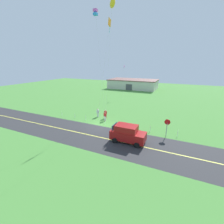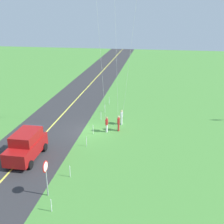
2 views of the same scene
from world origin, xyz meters
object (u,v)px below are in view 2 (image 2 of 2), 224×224
at_px(car_suv_foreground, 26,145).
at_px(person_adult_near, 107,124).
at_px(person_child_watcher, 122,117).
at_px(stop_sign, 46,172).
at_px(person_adult_companion, 119,123).

bearing_deg(car_suv_foreground, person_adult_near, 137.61).
bearing_deg(person_child_watcher, car_suv_foreground, -21.46).
distance_m(person_adult_near, person_child_watcher, 2.44).
height_order(car_suv_foreground, stop_sign, stop_sign).
relative_size(car_suv_foreground, person_adult_near, 2.75).
bearing_deg(person_adult_near, car_suv_foreground, 63.40).
bearing_deg(person_adult_near, person_adult_companion, -140.52).
bearing_deg(person_child_watcher, person_adult_near, -11.54).
bearing_deg(car_suv_foreground, stop_sign, 38.62).
distance_m(stop_sign, person_adult_near, 10.62).
xyz_separation_m(stop_sign, person_adult_companion, (-10.87, 3.14, -0.94)).
height_order(stop_sign, person_adult_companion, stop_sign).
bearing_deg(car_suv_foreground, person_adult_companion, 134.57).
xyz_separation_m(car_suv_foreground, person_adult_companion, (-6.52, 6.62, -0.29)).
xyz_separation_m(car_suv_foreground, person_adult_near, (-6.03, 5.50, -0.29)).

